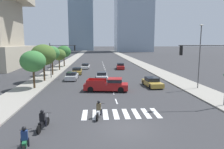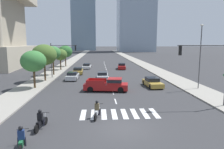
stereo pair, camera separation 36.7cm
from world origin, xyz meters
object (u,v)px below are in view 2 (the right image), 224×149
(sedan_gold_4, at_px, (152,82))
(street_tree_fourth, at_px, (60,55))
(motorcycle_lead, at_px, (97,111))
(sedan_gold_2, at_px, (78,71))
(sedan_silver_3, at_px, (73,76))
(traffic_signal_far, at_px, (61,54))
(street_tree_second, at_px, (44,55))
(sedan_red_0, at_px, (122,66))
(traffic_signal_near, at_px, (209,62))
(motorcycle_third, at_px, (41,121))
(sedan_silver_1, at_px, (103,76))
(street_lamp_east, at_px, (200,52))
(street_tree_nearest, at_px, (33,61))
(sedan_white_5, at_px, (87,66))
(street_tree_fifth, at_px, (65,52))
(pickup_truck, at_px, (108,85))
(street_tree_third, at_px, (53,53))
(motorcycle_trailing, at_px, (22,140))

(sedan_gold_4, relative_size, street_tree_fourth, 0.99)
(motorcycle_lead, xyz_separation_m, sedan_gold_2, (-4.08, 25.36, 0.01))
(sedan_silver_3, height_order, traffic_signal_far, traffic_signal_far)
(sedan_gold_2, distance_m, street_tree_second, 10.01)
(sedan_red_0, height_order, traffic_signal_near, traffic_signal_near)
(motorcycle_third, bearing_deg, street_tree_second, 21.62)
(sedan_red_0, bearing_deg, traffic_signal_far, -39.89)
(sedan_silver_1, xyz_separation_m, street_lamp_east, (12.69, -9.32, 4.41))
(sedan_red_0, distance_m, sedan_gold_4, 20.85)
(sedan_gold_4, height_order, traffic_signal_far, traffic_signal_far)
(sedan_gold_4, distance_m, traffic_signal_near, 10.97)
(sedan_gold_2, xyz_separation_m, sedan_gold_4, (11.88, -13.31, 0.00))
(street_tree_nearest, bearing_deg, street_tree_fourth, 90.00)
(sedan_white_5, xyz_separation_m, street_tree_fifth, (-5.79, 4.31, 3.44))
(sedan_silver_3, height_order, street_lamp_east, street_lamp_east)
(pickup_truck, height_order, sedan_silver_1, pickup_truck)
(traffic_signal_far, bearing_deg, pickup_truck, -53.59)
(pickup_truck, xyz_separation_m, sedan_silver_1, (-0.56, 9.50, -0.25))
(pickup_truck, distance_m, traffic_signal_near, 12.41)
(street_lamp_east, height_order, street_tree_fifth, street_lamp_east)
(sedan_white_5, relative_size, street_tree_fourth, 0.94)
(pickup_truck, relative_size, street_tree_second, 1.00)
(street_tree_third, bearing_deg, traffic_signal_far, -57.83)
(pickup_truck, distance_m, street_tree_fifth, 30.63)
(traffic_signal_near, relative_size, street_tree_nearest, 1.23)
(sedan_red_0, bearing_deg, street_tree_third, -52.76)
(sedan_gold_2, height_order, street_tree_second, street_tree_second)
(sedan_red_0, distance_m, street_tree_third, 17.30)
(motorcycle_trailing, xyz_separation_m, street_lamp_east, (17.84, 14.95, 4.39))
(sedan_silver_3, distance_m, street_tree_nearest, 8.74)
(sedan_silver_1, distance_m, sedan_silver_3, 5.15)
(sedan_silver_3, height_order, sedan_white_5, sedan_silver_3)
(street_tree_nearest, bearing_deg, sedan_silver_1, 39.09)
(sedan_red_0, relative_size, sedan_silver_1, 1.02)
(pickup_truck, height_order, street_tree_fifth, street_tree_fifth)
(motorcycle_trailing, height_order, sedan_red_0, motorcycle_trailing)
(sedan_silver_1, xyz_separation_m, traffic_signal_near, (9.71, -17.08, 3.85))
(sedan_gold_4, xyz_separation_m, street_tree_nearest, (-16.36, -0.44, 3.17))
(sedan_white_5, xyz_separation_m, street_tree_third, (-5.79, -10.57, 3.76))
(sedan_silver_3, height_order, street_tree_fifth, street_tree_fifth)
(sedan_gold_2, xyz_separation_m, street_tree_third, (-4.48, -1.72, 3.74))
(sedan_silver_1, height_order, traffic_signal_near, traffic_signal_near)
(street_tree_fifth, bearing_deg, sedan_white_5, -36.62)
(sedan_gold_4, bearing_deg, street_tree_third, -129.36)
(street_lamp_east, distance_m, street_tree_third, 25.99)
(traffic_signal_far, bearing_deg, sedan_gold_4, -30.18)
(sedan_silver_3, xyz_separation_m, street_lamp_east, (17.81, -8.67, 4.36))
(sedan_gold_4, bearing_deg, street_tree_second, -111.56)
(sedan_white_5, height_order, traffic_signal_far, traffic_signal_far)
(street_tree_third, bearing_deg, sedan_silver_3, -50.13)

